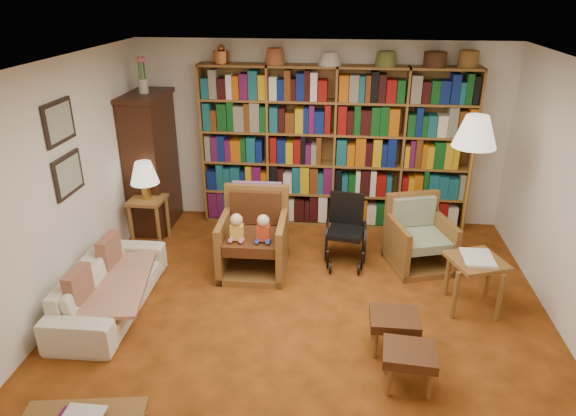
# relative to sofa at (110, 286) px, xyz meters

# --- Properties ---
(floor) EXTENTS (5.00, 5.00, 0.00)m
(floor) POSITION_rel_sofa_xyz_m (2.05, 0.03, -0.25)
(floor) COLOR #9E4918
(floor) RESTS_ON ground
(ceiling) EXTENTS (5.00, 5.00, 0.00)m
(ceiling) POSITION_rel_sofa_xyz_m (2.05, 0.03, 2.25)
(ceiling) COLOR white
(ceiling) RESTS_ON wall_back
(wall_back) EXTENTS (5.00, 0.00, 5.00)m
(wall_back) POSITION_rel_sofa_xyz_m (2.05, 2.53, 1.00)
(wall_back) COLOR white
(wall_back) RESTS_ON floor
(wall_front) EXTENTS (5.00, 0.00, 5.00)m
(wall_front) POSITION_rel_sofa_xyz_m (2.05, -2.47, 1.00)
(wall_front) COLOR white
(wall_front) RESTS_ON floor
(wall_left) EXTENTS (0.00, 5.00, 5.00)m
(wall_left) POSITION_rel_sofa_xyz_m (-0.45, 0.03, 1.00)
(wall_left) COLOR white
(wall_left) RESTS_ON floor
(bookshelf) EXTENTS (3.60, 0.30, 2.42)m
(bookshelf) POSITION_rel_sofa_xyz_m (2.25, 2.36, 0.92)
(bookshelf) COLOR brown
(bookshelf) RESTS_ON floor
(curio_cabinet) EXTENTS (0.50, 0.95, 2.40)m
(curio_cabinet) POSITION_rel_sofa_xyz_m (-0.20, 2.03, 0.70)
(curio_cabinet) COLOR #38190F
(curio_cabinet) RESTS_ON floor
(framed_pictures) EXTENTS (0.03, 0.52, 0.97)m
(framed_pictures) POSITION_rel_sofa_xyz_m (-0.43, 0.33, 1.37)
(framed_pictures) COLOR black
(framed_pictures) RESTS_ON wall_left
(sofa) EXTENTS (1.74, 0.71, 0.50)m
(sofa) POSITION_rel_sofa_xyz_m (0.00, 0.00, 0.00)
(sofa) COLOR #EFE7CB
(sofa) RESTS_ON floor
(sofa_throw) EXTENTS (0.92, 1.39, 0.04)m
(sofa_throw) POSITION_rel_sofa_xyz_m (0.05, 0.00, 0.05)
(sofa_throw) COLOR beige
(sofa_throw) RESTS_ON sofa
(cushion_left) EXTENTS (0.12, 0.37, 0.37)m
(cushion_left) POSITION_rel_sofa_xyz_m (-0.13, 0.35, 0.20)
(cushion_left) COLOR maroon
(cushion_left) RESTS_ON sofa
(cushion_right) EXTENTS (0.13, 0.36, 0.36)m
(cushion_right) POSITION_rel_sofa_xyz_m (-0.13, -0.35, 0.20)
(cushion_right) COLOR maroon
(cushion_right) RESTS_ON sofa
(side_table_lamp) EXTENTS (0.44, 0.44, 0.63)m
(side_table_lamp) POSITION_rel_sofa_xyz_m (-0.10, 1.47, 0.22)
(side_table_lamp) COLOR brown
(side_table_lamp) RESTS_ON floor
(table_lamp) EXTENTS (0.36, 0.36, 0.49)m
(table_lamp) POSITION_rel_sofa_xyz_m (-0.10, 1.47, 0.71)
(table_lamp) COLOR #B5953A
(table_lamp) RESTS_ON side_table_lamp
(armchair_leather) EXTENTS (0.78, 0.84, 0.98)m
(armchair_leather) POSITION_rel_sofa_xyz_m (1.37, 1.01, 0.15)
(armchair_leather) COLOR brown
(armchair_leather) RESTS_ON floor
(armchair_sage) EXTENTS (0.88, 0.88, 0.84)m
(armchair_sage) POSITION_rel_sofa_xyz_m (3.32, 1.32, 0.07)
(armchair_sage) COLOR brown
(armchair_sage) RESTS_ON floor
(wheelchair) EXTENTS (0.49, 0.68, 0.85)m
(wheelchair) POSITION_rel_sofa_xyz_m (2.44, 1.29, 0.13)
(wheelchair) COLOR black
(wheelchair) RESTS_ON floor
(floor_lamp) EXTENTS (0.49, 0.49, 1.84)m
(floor_lamp) POSITION_rel_sofa_xyz_m (3.80, 1.35, 1.33)
(floor_lamp) COLOR #B5953A
(floor_lamp) RESTS_ON floor
(side_table_papers) EXTENTS (0.65, 0.65, 0.61)m
(side_table_papers) POSITION_rel_sofa_xyz_m (3.76, 0.40, 0.23)
(side_table_papers) COLOR brown
(side_table_papers) RESTS_ON floor
(footstool_a) EXTENTS (0.45, 0.38, 0.38)m
(footstool_a) POSITION_rel_sofa_xyz_m (2.89, -0.38, 0.06)
(footstool_a) COLOR #502815
(footstool_a) RESTS_ON floor
(footstool_b) EXTENTS (0.47, 0.41, 0.37)m
(footstool_b) POSITION_rel_sofa_xyz_m (2.98, -0.85, 0.05)
(footstool_b) COLOR #502815
(footstool_b) RESTS_ON floor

